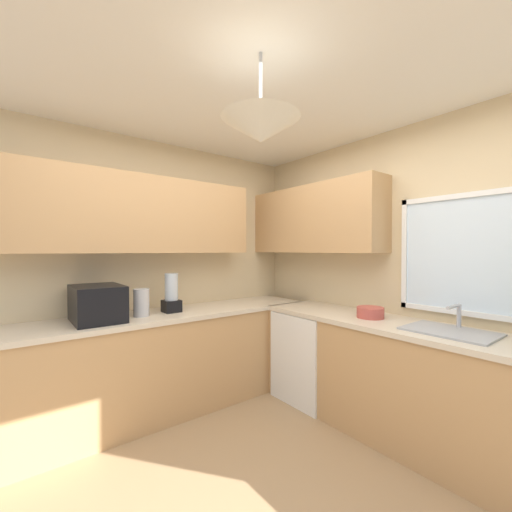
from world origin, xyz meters
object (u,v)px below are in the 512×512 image
dishwasher (313,355)px  bowl (370,312)px  blender_appliance (171,295)px  sink_assembly (450,331)px  microwave (97,303)px  kettle (141,302)px

dishwasher → bowl: size_ratio=3.83×
dishwasher → blender_appliance: (-0.66, -1.21, 0.63)m
dishwasher → sink_assembly: 1.33m
microwave → sink_assembly: bearing=44.6°
dishwasher → bowl: bowl is taller
bowl → blender_appliance: size_ratio=0.62×
bowl → blender_appliance: bearing=-136.0°
dishwasher → bowl: bearing=2.8°
dishwasher → bowl: (0.62, 0.03, 0.52)m
dishwasher → microwave: 2.05m
kettle → dishwasher: bearing=66.7°
sink_assembly → dishwasher: bearing=-178.3°
sink_assembly → microwave: bearing=-135.4°
microwave → bowl: (1.28, 1.87, -0.10)m
dishwasher → microwave: microwave is taller
kettle → sink_assembly: 2.42m
blender_appliance → dishwasher: bearing=61.3°
dishwasher → kettle: bearing=-113.3°
blender_appliance → sink_assembly: bearing=33.2°
microwave → blender_appliance: 0.63m
microwave → bowl: size_ratio=2.15×
microwave → sink_assembly: microwave is taller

